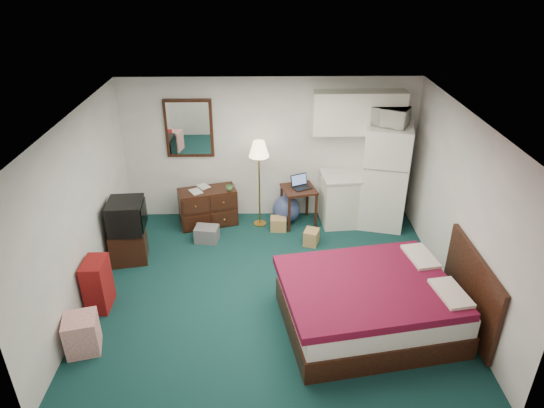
{
  "coord_description": "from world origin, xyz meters",
  "views": [
    {
      "loc": [
        -0.09,
        -5.58,
        4.27
      ],
      "look_at": [
        0.01,
        0.5,
        1.1
      ],
      "focal_mm": 32.0,
      "sensor_mm": 36.0,
      "label": 1
    }
  ],
  "objects_px": {
    "bed": "(369,305)",
    "suitcase": "(98,284)",
    "desk": "(298,206)",
    "kitchen_counter": "(345,200)",
    "tv_stand": "(129,243)",
    "dresser": "(208,207)",
    "fridge": "(385,176)",
    "floor_lamp": "(259,184)"
  },
  "relations": [
    {
      "from": "dresser",
      "to": "suitcase",
      "type": "relative_size",
      "value": 1.35
    },
    {
      "from": "floor_lamp",
      "to": "fridge",
      "type": "bearing_deg",
      "value": 0.46
    },
    {
      "from": "bed",
      "to": "floor_lamp",
      "type": "bearing_deg",
      "value": 107.86
    },
    {
      "from": "floor_lamp",
      "to": "kitchen_counter",
      "type": "height_order",
      "value": "floor_lamp"
    },
    {
      "from": "floor_lamp",
      "to": "tv_stand",
      "type": "height_order",
      "value": "floor_lamp"
    },
    {
      "from": "floor_lamp",
      "to": "fridge",
      "type": "height_order",
      "value": "fridge"
    },
    {
      "from": "floor_lamp",
      "to": "bed",
      "type": "relative_size",
      "value": 0.74
    },
    {
      "from": "desk",
      "to": "fridge",
      "type": "height_order",
      "value": "fridge"
    },
    {
      "from": "desk",
      "to": "fridge",
      "type": "relative_size",
      "value": 0.38
    },
    {
      "from": "suitcase",
      "to": "tv_stand",
      "type": "bearing_deg",
      "value": 84.22
    },
    {
      "from": "bed",
      "to": "tv_stand",
      "type": "height_order",
      "value": "bed"
    },
    {
      "from": "dresser",
      "to": "desk",
      "type": "relative_size",
      "value": 1.42
    },
    {
      "from": "dresser",
      "to": "tv_stand",
      "type": "bearing_deg",
      "value": -152.58
    },
    {
      "from": "desk",
      "to": "suitcase",
      "type": "height_order",
      "value": "suitcase"
    },
    {
      "from": "bed",
      "to": "dresser",
      "type": "bearing_deg",
      "value": 120.71
    },
    {
      "from": "desk",
      "to": "bed",
      "type": "xyz_separation_m",
      "value": [
        0.72,
        -2.67,
        -0.01
      ]
    },
    {
      "from": "tv_stand",
      "to": "dresser",
      "type": "bearing_deg",
      "value": 32.87
    },
    {
      "from": "tv_stand",
      "to": "bed",
      "type": "bearing_deg",
      "value": -35.78
    },
    {
      "from": "kitchen_counter",
      "to": "tv_stand",
      "type": "relative_size",
      "value": 1.52
    },
    {
      "from": "desk",
      "to": "kitchen_counter",
      "type": "relative_size",
      "value": 0.77
    },
    {
      "from": "bed",
      "to": "tv_stand",
      "type": "xyz_separation_m",
      "value": [
        -3.42,
        1.62,
        -0.07
      ]
    },
    {
      "from": "floor_lamp",
      "to": "kitchen_counter",
      "type": "xyz_separation_m",
      "value": [
        1.5,
        0.05,
        -0.33
      ]
    },
    {
      "from": "dresser",
      "to": "tv_stand",
      "type": "xyz_separation_m",
      "value": [
        -1.12,
        -1.06,
        -0.07
      ]
    },
    {
      "from": "floor_lamp",
      "to": "dresser",
      "type": "bearing_deg",
      "value": 178.11
    },
    {
      "from": "floor_lamp",
      "to": "fridge",
      "type": "xyz_separation_m",
      "value": [
        2.12,
        0.02,
        0.12
      ]
    },
    {
      "from": "fridge",
      "to": "tv_stand",
      "type": "distance_m",
      "value": 4.33
    },
    {
      "from": "desk",
      "to": "fridge",
      "type": "distance_m",
      "value": 1.55
    },
    {
      "from": "floor_lamp",
      "to": "bed",
      "type": "bearing_deg",
      "value": -62.25
    },
    {
      "from": "dresser",
      "to": "kitchen_counter",
      "type": "distance_m",
      "value": 2.4
    },
    {
      "from": "desk",
      "to": "bed",
      "type": "height_order",
      "value": "desk"
    },
    {
      "from": "bed",
      "to": "suitcase",
      "type": "height_order",
      "value": "suitcase"
    },
    {
      "from": "kitchen_counter",
      "to": "bed",
      "type": "relative_size",
      "value": 0.43
    },
    {
      "from": "fridge",
      "to": "bed",
      "type": "height_order",
      "value": "fridge"
    },
    {
      "from": "kitchen_counter",
      "to": "bed",
      "type": "height_order",
      "value": "kitchen_counter"
    },
    {
      "from": "floor_lamp",
      "to": "kitchen_counter",
      "type": "bearing_deg",
      "value": 1.81
    },
    {
      "from": "dresser",
      "to": "suitcase",
      "type": "distance_m",
      "value": 2.55
    },
    {
      "from": "kitchen_counter",
      "to": "suitcase",
      "type": "distance_m",
      "value": 4.27
    },
    {
      "from": "tv_stand",
      "to": "floor_lamp",
      "type": "bearing_deg",
      "value": 16.5
    },
    {
      "from": "kitchen_counter",
      "to": "tv_stand",
      "type": "height_order",
      "value": "kitchen_counter"
    },
    {
      "from": "tv_stand",
      "to": "suitcase",
      "type": "relative_size",
      "value": 0.8
    },
    {
      "from": "tv_stand",
      "to": "suitcase",
      "type": "bearing_deg",
      "value": -105.88
    },
    {
      "from": "kitchen_counter",
      "to": "fridge",
      "type": "distance_m",
      "value": 0.78
    }
  ]
}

